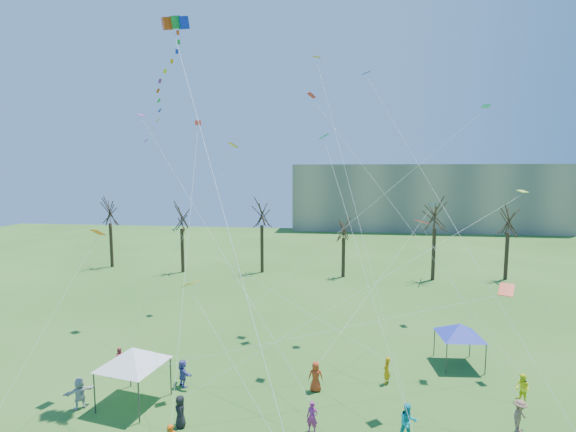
# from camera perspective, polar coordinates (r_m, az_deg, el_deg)

# --- Properties ---
(distant_building) EXTENTS (60.00, 14.00, 15.00)m
(distant_building) POSITION_cam_1_polar(r_m,az_deg,el_deg) (98.53, 18.75, 2.54)
(distant_building) COLOR gray
(distant_building) RESTS_ON ground
(bare_tree_row) EXTENTS (68.83, 7.36, 9.98)m
(bare_tree_row) POSITION_cam_1_polar(r_m,az_deg,el_deg) (51.39, 6.93, -1.07)
(bare_tree_row) COLOR black
(bare_tree_row) RESTS_ON ground
(big_box_kite) EXTENTS (5.38, 6.68, 24.35)m
(big_box_kite) POSITION_cam_1_polar(r_m,az_deg,el_deg) (24.73, -16.80, 16.97)
(big_box_kite) COLOR red
(big_box_kite) RESTS_ON ground
(canopy_tent_white) EXTENTS (4.36, 4.36, 3.32)m
(canopy_tent_white) POSITION_cam_1_polar(r_m,az_deg,el_deg) (25.49, -21.19, -18.08)
(canopy_tent_white) COLOR #3F3F44
(canopy_tent_white) RESTS_ON ground
(canopy_tent_blue) EXTENTS (3.86, 3.86, 2.90)m
(canopy_tent_blue) POSITION_cam_1_polar(r_m,az_deg,el_deg) (30.67, 23.23, -14.67)
(canopy_tent_blue) COLOR #3F3F44
(canopy_tent_blue) RESTS_ON ground
(festival_crowd) EXTENTS (26.83, 10.70, 1.86)m
(festival_crowd) POSITION_cam_1_polar(r_m,az_deg,el_deg) (22.99, -0.52, -25.99)
(festival_crowd) COLOR red
(festival_crowd) RESTS_ON ground
(small_kites_aloft) EXTENTS (29.72, 20.72, 32.37)m
(small_kites_aloft) POSITION_cam_1_polar(r_m,az_deg,el_deg) (27.18, 2.59, 4.70)
(small_kites_aloft) COLOR #EC560C
(small_kites_aloft) RESTS_ON ground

